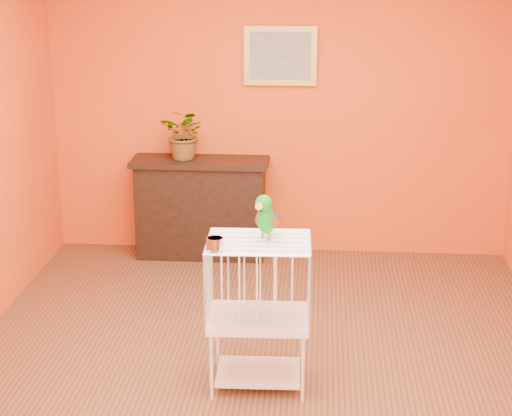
{
  "coord_description": "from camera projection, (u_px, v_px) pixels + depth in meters",
  "views": [
    {
      "loc": [
        0.36,
        -5.07,
        2.64
      ],
      "look_at": [
        -0.01,
        -0.25,
        1.16
      ],
      "focal_mm": 60.0,
      "sensor_mm": 36.0,
      "label": 1
    }
  ],
  "objects": [
    {
      "name": "console_cabinet",
      "position": [
        201.0,
        208.0,
        7.5
      ],
      "size": [
        1.18,
        0.43,
        0.88
      ],
      "color": "black",
      "rests_on": "ground"
    },
    {
      "name": "room_shell",
      "position": [
        262.0,
        128.0,
        5.17
      ],
      "size": [
        4.5,
        4.5,
        4.5
      ],
      "color": "#EB5816",
      "rests_on": "ground"
    },
    {
      "name": "parrot",
      "position": [
        266.0,
        216.0,
        5.1
      ],
      "size": [
        0.16,
        0.26,
        0.29
      ],
      "rotation": [
        0.0,
        0.0,
        -0.36
      ],
      "color": "#59544C",
      "rests_on": "birdcage"
    },
    {
      "name": "feed_cup",
      "position": [
        215.0,
        244.0,
        4.94
      ],
      "size": [
        0.1,
        0.1,
        0.07
      ],
      "primitive_type": "cylinder",
      "color": "silver",
      "rests_on": "birdcage"
    },
    {
      "name": "framed_picture",
      "position": [
        280.0,
        56.0,
        7.23
      ],
      "size": [
        0.62,
        0.04,
        0.5
      ],
      "color": "#BF8F44",
      "rests_on": "room_shell"
    },
    {
      "name": "ground",
      "position": [
        261.0,
        364.0,
        5.63
      ],
      "size": [
        4.5,
        4.5,
        0.0
      ],
      "primitive_type": "plane",
      "color": "brown",
      "rests_on": "ground"
    },
    {
      "name": "potted_plant",
      "position": [
        185.0,
        140.0,
        7.31
      ],
      "size": [
        0.52,
        0.55,
        0.34
      ],
      "primitive_type": "imported",
      "rotation": [
        0.0,
        0.0,
        -0.35
      ],
      "color": "#26722D",
      "rests_on": "console_cabinet"
    },
    {
      "name": "birdcage",
      "position": [
        259.0,
        311.0,
        5.25
      ],
      "size": [
        0.63,
        0.49,
        0.95
      ],
      "rotation": [
        0.0,
        0.0,
        0.03
      ],
      "color": "white",
      "rests_on": "ground"
    }
  ]
}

